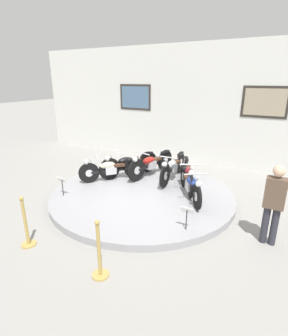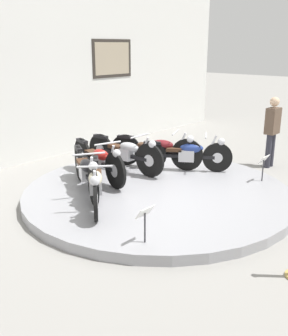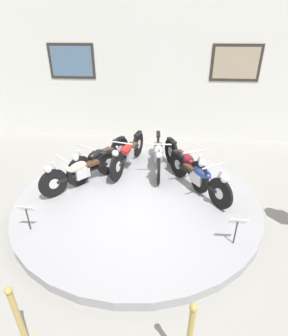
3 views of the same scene
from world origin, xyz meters
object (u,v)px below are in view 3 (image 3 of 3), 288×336
object	(u,v)px
motorcycle_red	(128,152)
motorcycle_blue	(199,175)
info_placard_front_left	(26,212)
motorcycle_cream	(81,170)
stanchion_post_left_of_entry	(23,331)
motorcycle_black	(100,158)
info_placard_front_centre	(237,225)
motorcycle_maroon	(185,161)
motorcycle_silver	(158,154)

from	to	relation	value
motorcycle_red	motorcycle_blue	bearing A→B (deg)	-29.81
motorcycle_red	info_placard_front_left	distance (m)	2.74
motorcycle_cream	motorcycle_red	xyz separation A→B (m)	(0.87, 0.92, 0.03)
motorcycle_cream	stanchion_post_left_of_entry	bearing A→B (deg)	-83.39
motorcycle_cream	motorcycle_black	distance (m)	0.63
info_placard_front_centre	motorcycle_maroon	bearing A→B (deg)	109.03
motorcycle_black	motorcycle_silver	bearing A→B (deg)	14.43
motorcycle_red	motorcycle_silver	distance (m)	0.73
motorcycle_cream	info_placard_front_left	xyz separation A→B (m)	(-0.44, -1.49, -0.00)
motorcycle_red	info_placard_front_centre	world-z (taller)	motorcycle_red
motorcycle_maroon	info_placard_front_centre	bearing A→B (deg)	-70.97
motorcycle_red	stanchion_post_left_of_entry	xyz separation A→B (m)	(-0.50, -4.14, -0.22)
motorcycle_black	info_placard_front_left	world-z (taller)	motorcycle_black
info_placard_front_centre	stanchion_post_left_of_entry	bearing A→B (deg)	-145.70
info_placard_front_left	motorcycle_blue	bearing A→B (deg)	27.02
motorcycle_cream	motorcycle_maroon	world-z (taller)	motorcycle_maroon
motorcycle_red	info_placard_front_centre	xyz separation A→B (m)	(2.05, -2.41, -0.03)
motorcycle_red	motorcycle_maroon	bearing A→B (deg)	-14.46
motorcycle_red	motorcycle_maroon	distance (m)	1.38
motorcycle_silver	motorcycle_blue	world-z (taller)	motorcycle_silver
motorcycle_maroon	stanchion_post_left_of_entry	world-z (taller)	stanchion_post_left_of_entry
motorcycle_cream	motorcycle_black	size ratio (longest dim) A/B	0.84
motorcycle_black	motorcycle_maroon	size ratio (longest dim) A/B	0.97
motorcycle_red	info_placard_front_centre	size ratio (longest dim) A/B	3.87
motorcycle_red	stanchion_post_left_of_entry	world-z (taller)	stanchion_post_left_of_entry
motorcycle_black	motorcycle_blue	bearing A→B (deg)	-14.59
motorcycle_red	motorcycle_blue	world-z (taller)	motorcycle_red
motorcycle_black	motorcycle_red	xyz separation A→B (m)	(0.60, 0.34, 0.00)
motorcycle_black	motorcycle_blue	distance (m)	2.28
motorcycle_silver	info_placard_front_centre	distance (m)	2.74
motorcycle_black	stanchion_post_left_of_entry	xyz separation A→B (m)	(0.11, -3.80, -0.21)
info_placard_front_centre	stanchion_post_left_of_entry	world-z (taller)	stanchion_post_left_of_entry
motorcycle_black	motorcycle_silver	xyz separation A→B (m)	(1.34, 0.34, 0.00)
motorcycle_red	info_placard_front_centre	bearing A→B (deg)	-49.55
motorcycle_cream	motorcycle_blue	distance (m)	2.47
motorcycle_maroon	info_placard_front_left	distance (m)	3.36
motorcycle_silver	motorcycle_red	bearing A→B (deg)	179.94
motorcycle_silver	info_placard_front_left	distance (m)	3.16
motorcycle_maroon	info_placard_front_left	xyz separation A→B (m)	(-2.65, -2.06, -0.03)
motorcycle_blue	info_placard_front_centre	xyz separation A→B (m)	(0.45, -1.49, -0.01)
motorcycle_maroon	stanchion_post_left_of_entry	size ratio (longest dim) A/B	1.81
motorcycle_blue	stanchion_post_left_of_entry	xyz separation A→B (m)	(-2.10, -3.22, -0.19)
motorcycle_silver	motorcycle_maroon	size ratio (longest dim) A/B	1.09
motorcycle_black	info_placard_front_left	distance (m)	2.18
info_placard_front_left	info_placard_front_centre	size ratio (longest dim) A/B	1.00
motorcycle_black	info_placard_front_centre	bearing A→B (deg)	-37.82
motorcycle_silver	motorcycle_maroon	distance (m)	0.70
motorcycle_black	motorcycle_blue	xyz separation A→B (m)	(2.21, -0.57, -0.02)
motorcycle_black	motorcycle_red	bearing A→B (deg)	29.72
info_placard_front_centre	motorcycle_red	bearing A→B (deg)	130.45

